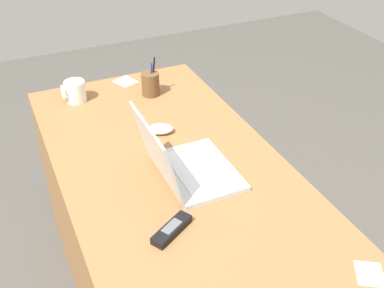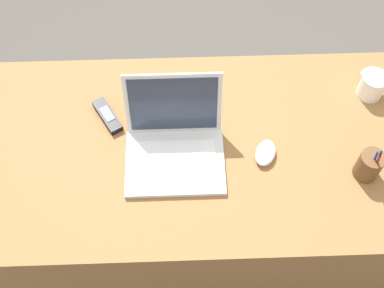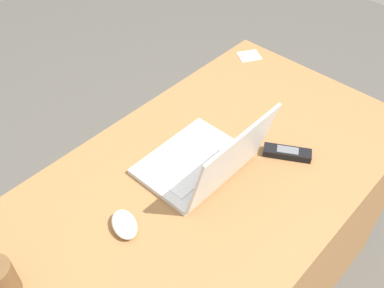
% 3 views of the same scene
% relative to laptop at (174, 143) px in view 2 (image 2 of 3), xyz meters
% --- Properties ---
extents(ground_plane, '(6.00, 6.00, 0.00)m').
position_rel_laptop_xyz_m(ground_plane, '(0.08, 0.02, -0.81)').
color(ground_plane, '#4C4944').
extents(desk, '(1.53, 0.77, 0.76)m').
position_rel_laptop_xyz_m(desk, '(0.08, 0.02, -0.43)').
color(desk, olive).
rests_on(desk, ground).
extents(laptop, '(0.32, 0.30, 0.25)m').
position_rel_laptop_xyz_m(laptop, '(0.00, 0.00, 0.00)').
color(laptop, silver).
rests_on(laptop, desk).
extents(computer_mouse, '(0.10, 0.12, 0.04)m').
position_rel_laptop_xyz_m(computer_mouse, '(0.30, -0.03, -0.03)').
color(computer_mouse, white).
rests_on(computer_mouse, desk).
extents(coffee_mug_white, '(0.09, 0.10, 0.09)m').
position_rel_laptop_xyz_m(coffee_mug_white, '(0.69, 0.22, -0.00)').
color(coffee_mug_white, white).
rests_on(coffee_mug_white, desk).
extents(cordless_phone, '(0.11, 0.15, 0.03)m').
position_rel_laptop_xyz_m(cordless_phone, '(-0.23, 0.14, -0.04)').
color(cordless_phone, black).
rests_on(cordless_phone, desk).
extents(pen_holder, '(0.08, 0.08, 0.18)m').
position_rel_laptop_xyz_m(pen_holder, '(0.61, -0.10, 0.00)').
color(pen_holder, brown).
rests_on(pen_holder, desk).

